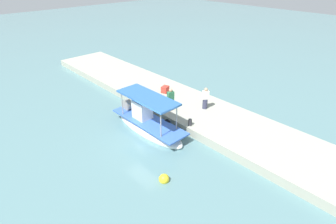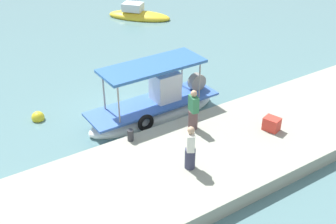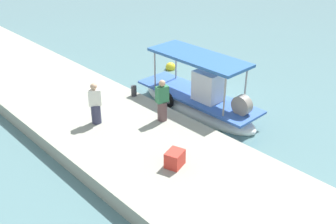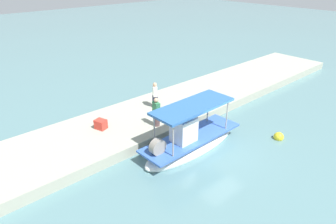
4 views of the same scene
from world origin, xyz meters
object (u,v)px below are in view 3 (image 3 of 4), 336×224
object	(u,v)px
fisherman_by_crate	(162,102)
marker_buoy	(171,67)
fisherman_near_bollard	(95,105)
cargo_crate	(175,159)
main_fishing_boat	(198,101)
mooring_bollard	(134,91)

from	to	relation	value
fisherman_by_crate	marker_buoy	distance (m)	6.92
fisherman_near_bollard	cargo_crate	distance (m)	4.10
main_fishing_boat	fisherman_by_crate	size ratio (longest dim) A/B	3.69
cargo_crate	marker_buoy	xyz separation A→B (m)	(-7.22, 6.68, -0.73)
cargo_crate	fisherman_by_crate	bearing A→B (deg)	144.95
mooring_bollard	marker_buoy	size ratio (longest dim) A/B	0.81
fisherman_by_crate	marker_buoy	size ratio (longest dim) A/B	3.00
mooring_bollard	marker_buoy	world-z (taller)	mooring_bollard
fisherman_near_bollard	mooring_bollard	distance (m)	2.76
mooring_bollard	main_fishing_boat	bearing A→B (deg)	39.53
cargo_crate	marker_buoy	world-z (taller)	cargo_crate
fisherman_near_bollard	cargo_crate	world-z (taller)	fisherman_near_bollard
fisherman_near_bollard	main_fishing_boat	bearing A→B (deg)	73.80
fisherman_near_bollard	fisherman_by_crate	size ratio (longest dim) A/B	0.98
fisherman_near_bollard	cargo_crate	size ratio (longest dim) A/B	2.73
marker_buoy	main_fishing_boat	bearing A→B (deg)	-29.93
main_fishing_boat	cargo_crate	xyz separation A→B (m)	(2.80, -4.14, 0.37)
mooring_bollard	marker_buoy	bearing A→B (deg)	117.32
fisherman_by_crate	mooring_bollard	distance (m)	2.59
fisherman_near_bollard	marker_buoy	distance (m)	7.68
main_fishing_boat	mooring_bollard	distance (m)	2.84
fisherman_near_bollard	fisherman_by_crate	xyz separation A→B (m)	(1.55, 1.98, 0.02)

